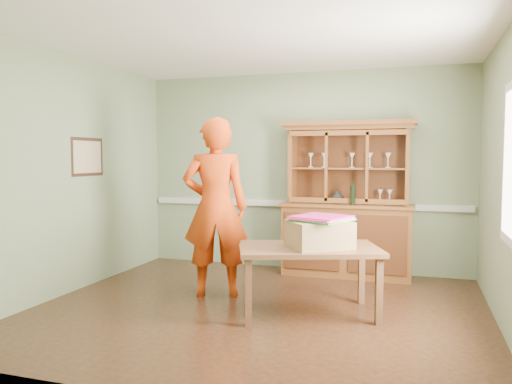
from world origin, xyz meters
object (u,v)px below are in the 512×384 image
(cardboard_box, at_px, (319,234))
(person, at_px, (215,207))
(china_hutch, at_px, (347,221))
(dining_table, at_px, (309,255))

(cardboard_box, xyz_separation_m, person, (-1.24, 0.38, 0.19))
(person, bearing_deg, cardboard_box, 142.92)
(china_hutch, relative_size, cardboard_box, 3.59)
(china_hutch, relative_size, person, 1.01)
(china_hutch, distance_m, person, 1.92)
(cardboard_box, height_order, person, person)
(dining_table, xyz_separation_m, cardboard_box, (0.10, -0.03, 0.21))
(cardboard_box, bearing_deg, person, 163.02)
(dining_table, bearing_deg, china_hutch, 65.95)
(china_hutch, distance_m, dining_table, 1.77)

